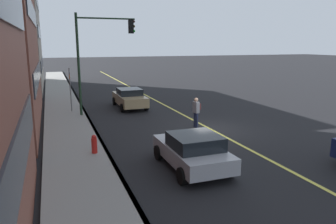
{
  "coord_description": "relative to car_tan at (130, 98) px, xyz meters",
  "views": [
    {
      "loc": [
        -15.48,
        8.18,
        4.66
      ],
      "look_at": [
        -2.49,
        3.4,
        1.71
      ],
      "focal_mm": 34.47,
      "sensor_mm": 36.0,
      "label": 1
    }
  ],
  "objects": [
    {
      "name": "sidewalk_slab",
      "position": [
        -7.56,
        4.61,
        -0.65
      ],
      "size": [
        80.0,
        2.65,
        0.15
      ],
      "primitive_type": "cube",
      "color": "gray",
      "rests_on": "ground"
    },
    {
      "name": "car_tan",
      "position": [
        0.0,
        0.0,
        0.0
      ],
      "size": [
        4.38,
        1.93,
        1.42
      ],
      "color": "tan",
      "rests_on": "ground"
    },
    {
      "name": "ground",
      "position": [
        -7.56,
        -2.74,
        -0.73
      ],
      "size": [
        200.0,
        200.0,
        0.0
      ],
      "primitive_type": "plane",
      "color": "black"
    },
    {
      "name": "car_silver",
      "position": [
        -12.48,
        0.57,
        -0.02
      ],
      "size": [
        3.85,
        2.05,
        1.38
      ],
      "color": "#A8AAB2",
      "rests_on": "ground"
    },
    {
      "name": "lane_stripe_center",
      "position": [
        -7.56,
        -2.74,
        -0.72
      ],
      "size": [
        80.0,
        0.16,
        0.01
      ],
      "primitive_type": "cube",
      "color": "#D8CC4C",
      "rests_on": "ground"
    },
    {
      "name": "fire_hydrant",
      "position": [
        -9.85,
        3.89,
        -0.26
      ],
      "size": [
        0.24,
        0.24,
        0.94
      ],
      "color": "red",
      "rests_on": "ground"
    },
    {
      "name": "pedestrian_with_backpack",
      "position": [
        -6.93,
        -2.18,
        0.26
      ],
      "size": [
        0.43,
        0.41,
        1.7
      ],
      "color": "#262D4C",
      "rests_on": "ground"
    },
    {
      "name": "street_sign_post",
      "position": [
        -0.56,
        4.19,
        1.07
      ],
      "size": [
        0.6,
        0.08,
        3.07
      ],
      "color": "slate",
      "rests_on": "ground"
    },
    {
      "name": "traffic_light_mast",
      "position": [
        -2.07,
        2.38,
        3.67
      ],
      "size": [
        0.28,
        3.76,
        6.5
      ],
      "color": "#1E3823",
      "rests_on": "ground"
    },
    {
      "name": "curb_edge",
      "position": [
        -7.56,
        3.37,
        -0.65
      ],
      "size": [
        80.0,
        0.16,
        0.15
      ],
      "primitive_type": "cube",
      "color": "slate",
      "rests_on": "ground"
    }
  ]
}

